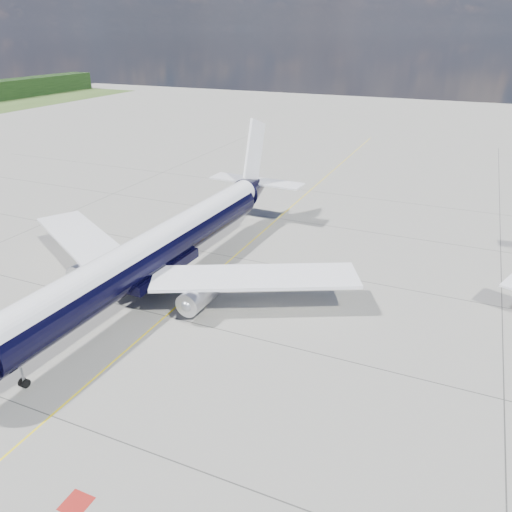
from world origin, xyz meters
name	(u,v)px	position (x,y,z in m)	size (l,w,h in m)	color
ground	(250,243)	(0.00, 30.00, 0.00)	(320.00, 320.00, 0.00)	gray
taxiway_centerline	(233,257)	(0.00, 25.00, 0.00)	(0.16, 160.00, 0.01)	yellow
red_marking	(76,504)	(6.80, -10.00, 0.00)	(1.60, 1.60, 0.01)	maroon
main_airliner	(161,247)	(-3.59, 15.23, 4.57)	(41.89, 50.98, 14.73)	black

